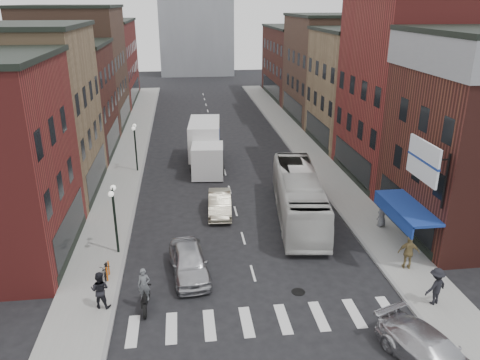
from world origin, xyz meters
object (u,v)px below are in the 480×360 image
box_truck (205,146)px  curb_car (431,352)px  streetlamp_near (114,208)px  bike_rack (108,271)px  sedan_left_near (189,262)px  streetlamp_far (135,139)px  motorcycle_rider (145,290)px  ped_left_solo (100,290)px  billboard_sign (425,162)px  ped_right_a (436,286)px  transit_bus (299,196)px  ped_right_b (409,252)px  ped_right_c (382,215)px  sedan_left_far (220,204)px  parked_bicycle (106,269)px

box_truck → curb_car: size_ratio=1.80×
streetlamp_near → bike_rack: size_ratio=5.14×
sedan_left_near → box_truck: bearing=77.2°
streetlamp_near → streetlamp_far: size_ratio=1.00×
motorcycle_rider → curb_car: bearing=-19.0°
curb_car → ped_left_solo: bearing=137.6°
billboard_sign → ped_right_a: (-0.45, -3.40, -5.04)m
transit_bus → ped_left_solo: size_ratio=6.10×
ped_right_a → ped_right_b: size_ratio=0.98×
ped_left_solo → ped_right_c: 17.78m
sedan_left_far → transit_bus: bearing=-10.5°
sedan_left_far → billboard_sign: bearing=-36.5°
billboard_sign → ped_right_b: 5.04m
billboard_sign → curb_car: billboard_sign is taller
sedan_left_near → sedan_left_far: (2.28, 7.57, -0.07)m
transit_bus → ped_right_b: (4.26, -7.23, -0.46)m
motorcycle_rider → parked_bicycle: 3.67m
ped_right_c → transit_bus: bearing=-56.8°
streetlamp_near → ped_right_b: size_ratio=2.15×
ped_right_c → box_truck: bearing=-85.3°
box_truck → sedan_left_far: size_ratio=2.01×
sedan_left_far → box_truck: bearing=96.3°
bike_rack → ped_left_solo: bearing=-89.4°
sedan_left_near → curb_car: bearing=-47.0°
sedan_left_far → ped_right_c: (10.10, -3.53, 0.20)m
box_truck → parked_bicycle: size_ratio=5.81×
bike_rack → box_truck: size_ratio=0.09×
bike_rack → sedan_left_far: bearing=49.2°
curb_car → ped_right_a: ped_right_a is taller
bike_rack → ped_left_solo: ped_left_solo is taller
sedan_left_near → ped_right_b: (11.70, -1.01, 0.32)m
sedan_left_far → ped_right_c: ped_right_c is taller
transit_bus → curb_car: size_ratio=2.31×
bike_rack → motorcycle_rider: motorcycle_rider is taller
sedan_left_near → ped_right_c: (12.37, 4.05, 0.13)m
sedan_left_near → billboard_sign: bearing=-10.3°
streetlamp_near → ped_right_c: 16.55m
box_truck → billboard_sign: bearing=-56.1°
ped_left_solo → transit_bus: bearing=-129.3°
curb_car → ped_right_a: size_ratio=2.60×
billboard_sign → streetlamp_near: size_ratio=0.90×
bike_rack → motorcycle_rider: 3.46m
ped_right_b → sedan_left_far: bearing=-27.8°
transit_bus → sedan_left_near: (-7.43, -6.22, -0.78)m
streetlamp_near → streetlamp_far: bearing=90.0°
sedan_left_near → ped_right_a: 12.26m
parked_bicycle → ped_right_c: 17.14m
streetlamp_far → transit_bus: 15.61m
transit_bus → sedan_left_far: transit_bus is taller
bike_rack → ped_right_c: (16.58, 4.00, 0.37)m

